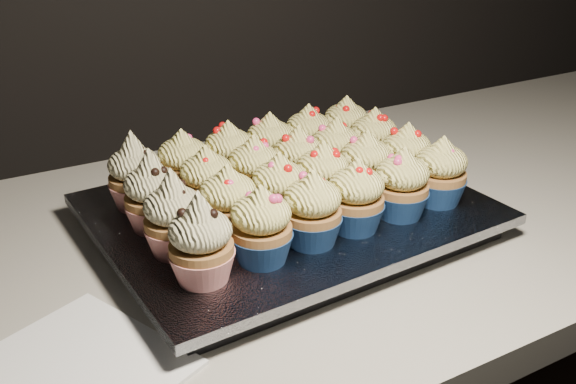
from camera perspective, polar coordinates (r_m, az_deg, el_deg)
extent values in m
cube|color=beige|center=(0.74, -15.13, -7.52)|extent=(2.44, 0.64, 0.04)
cube|color=white|center=(0.59, -19.00, -15.11)|extent=(0.22, 0.22, 0.00)
cube|color=black|center=(0.77, 0.00, -2.61)|extent=(0.42, 0.33, 0.02)
cube|color=silver|center=(0.76, 0.00, -1.49)|extent=(0.45, 0.36, 0.01)
cone|color=red|center=(0.62, -7.60, -6.51)|extent=(0.06, 0.06, 0.03)
ellipsoid|color=beige|center=(0.60, -7.81, -3.43)|extent=(0.06, 0.06, 0.04)
cone|color=beige|center=(0.59, -7.97, -1.03)|extent=(0.03, 0.03, 0.03)
cone|color=navy|center=(0.64, -2.36, -4.94)|extent=(0.06, 0.06, 0.03)
ellipsoid|color=#FFF180|center=(0.62, -2.42, -1.93)|extent=(0.06, 0.06, 0.04)
cone|color=#FFF180|center=(0.61, -2.46, -0.03)|extent=(0.03, 0.03, 0.02)
cone|color=navy|center=(0.67, 2.13, -3.43)|extent=(0.06, 0.06, 0.03)
ellipsoid|color=#FFF180|center=(0.66, 2.18, -0.52)|extent=(0.06, 0.06, 0.04)
cone|color=#FFF180|center=(0.65, 2.22, 1.31)|extent=(0.03, 0.03, 0.02)
cone|color=navy|center=(0.70, 5.97, -2.20)|extent=(0.06, 0.06, 0.03)
ellipsoid|color=#FFF180|center=(0.69, 6.11, 0.61)|extent=(0.06, 0.06, 0.04)
cone|color=#FFF180|center=(0.68, 6.20, 2.37)|extent=(0.03, 0.03, 0.02)
cone|color=navy|center=(0.74, 9.93, -1.02)|extent=(0.06, 0.06, 0.03)
ellipsoid|color=#FFF180|center=(0.72, 10.15, 1.68)|extent=(0.06, 0.06, 0.04)
cone|color=#FFF180|center=(0.72, 10.29, 3.36)|extent=(0.03, 0.03, 0.02)
cone|color=navy|center=(0.78, 13.21, 0.12)|extent=(0.06, 0.06, 0.03)
ellipsoid|color=#FFF180|center=(0.77, 13.49, 2.69)|extent=(0.06, 0.06, 0.04)
cone|color=#FFF180|center=(0.76, 13.66, 4.30)|extent=(0.03, 0.03, 0.02)
cone|color=red|center=(0.67, -9.92, -4.14)|extent=(0.06, 0.06, 0.03)
ellipsoid|color=beige|center=(0.65, -10.17, -1.23)|extent=(0.06, 0.06, 0.04)
cone|color=beige|center=(0.64, -10.36, 1.02)|extent=(0.03, 0.03, 0.03)
cone|color=navy|center=(0.69, -5.22, -2.81)|extent=(0.06, 0.06, 0.03)
ellipsoid|color=#FFF180|center=(0.67, -5.35, 0.05)|extent=(0.06, 0.06, 0.04)
cone|color=#FFF180|center=(0.66, -5.43, 1.84)|extent=(0.03, 0.03, 0.02)
cone|color=navy|center=(0.72, -0.77, -1.58)|extent=(0.06, 0.06, 0.03)
ellipsoid|color=#FFF180|center=(0.70, -0.79, 1.20)|extent=(0.06, 0.06, 0.04)
cone|color=#FFF180|center=(0.69, -0.80, 2.94)|extent=(0.03, 0.03, 0.02)
cone|color=navy|center=(0.75, 3.04, -0.38)|extent=(0.06, 0.06, 0.03)
ellipsoid|color=#FFF180|center=(0.73, 3.11, 2.30)|extent=(0.06, 0.06, 0.04)
cone|color=#FFF180|center=(0.72, 3.15, 3.98)|extent=(0.03, 0.03, 0.02)
cone|color=navy|center=(0.78, 6.83, 0.74)|extent=(0.06, 0.06, 0.03)
ellipsoid|color=#FFF180|center=(0.77, 6.97, 3.31)|extent=(0.06, 0.06, 0.04)
cone|color=#FFF180|center=(0.76, 7.06, 4.92)|extent=(0.03, 0.03, 0.02)
cone|color=navy|center=(0.82, 10.30, 1.54)|extent=(0.06, 0.06, 0.03)
ellipsoid|color=#FFF180|center=(0.80, 10.51, 4.02)|extent=(0.06, 0.06, 0.04)
cone|color=#FFF180|center=(0.79, 10.64, 5.56)|extent=(0.03, 0.03, 0.02)
cone|color=red|center=(0.72, -11.76, -2.05)|extent=(0.06, 0.06, 0.03)
ellipsoid|color=beige|center=(0.70, -12.03, 0.70)|extent=(0.06, 0.06, 0.04)
cone|color=beige|center=(0.69, -12.24, 2.81)|extent=(0.03, 0.03, 0.03)
cone|color=navy|center=(0.74, -7.10, -0.83)|extent=(0.06, 0.06, 0.03)
ellipsoid|color=#FFF180|center=(0.72, -7.26, 1.87)|extent=(0.06, 0.06, 0.04)
cone|color=#FFF180|center=(0.72, -7.36, 3.56)|extent=(0.03, 0.03, 0.02)
cone|color=navy|center=(0.76, -2.98, 0.24)|extent=(0.06, 0.06, 0.03)
ellipsoid|color=#FFF180|center=(0.75, -3.04, 2.87)|extent=(0.06, 0.06, 0.04)
cone|color=#FFF180|center=(0.74, -3.08, 4.51)|extent=(0.03, 0.03, 0.02)
cone|color=navy|center=(0.79, 0.89, 1.21)|extent=(0.06, 0.06, 0.03)
ellipsoid|color=#FFF180|center=(0.78, 0.91, 3.77)|extent=(0.06, 0.06, 0.04)
cone|color=#FFF180|center=(0.77, 0.92, 5.36)|extent=(0.03, 0.03, 0.02)
cone|color=navy|center=(0.82, 4.20, 2.09)|extent=(0.06, 0.06, 0.03)
ellipsoid|color=#FFF180|center=(0.81, 4.29, 4.57)|extent=(0.06, 0.06, 0.04)
cone|color=#FFF180|center=(0.80, 4.34, 6.11)|extent=(0.03, 0.03, 0.02)
cone|color=navy|center=(0.86, 7.51, 3.12)|extent=(0.06, 0.06, 0.03)
ellipsoid|color=#FFF180|center=(0.85, 7.65, 5.49)|extent=(0.06, 0.06, 0.04)
cone|color=#FFF180|center=(0.84, 7.74, 6.96)|extent=(0.03, 0.03, 0.02)
cone|color=red|center=(0.77, -13.25, -0.19)|extent=(0.06, 0.06, 0.03)
ellipsoid|color=beige|center=(0.76, -13.54, 2.41)|extent=(0.06, 0.06, 0.04)
cone|color=beige|center=(0.75, -13.75, 4.38)|extent=(0.03, 0.03, 0.03)
cone|color=navy|center=(0.79, -9.15, 0.85)|extent=(0.06, 0.06, 0.03)
ellipsoid|color=#FFF180|center=(0.78, -9.35, 3.40)|extent=(0.06, 0.06, 0.04)
cone|color=#FFF180|center=(0.77, -9.47, 4.99)|extent=(0.03, 0.03, 0.02)
cone|color=navy|center=(0.81, -5.18, 1.76)|extent=(0.06, 0.06, 0.03)
ellipsoid|color=#FFF180|center=(0.80, -5.29, 4.25)|extent=(0.06, 0.06, 0.04)
cone|color=#FFF180|center=(0.79, -5.36, 5.81)|extent=(0.03, 0.03, 0.02)
cone|color=navy|center=(0.84, -1.58, 2.65)|extent=(0.06, 0.06, 0.03)
ellipsoid|color=#FFF180|center=(0.83, -1.61, 5.08)|extent=(0.06, 0.06, 0.04)
cone|color=#FFF180|center=(0.82, -1.63, 6.59)|extent=(0.03, 0.03, 0.02)
cone|color=navy|center=(0.87, 1.79, 3.50)|extent=(0.06, 0.06, 0.03)
ellipsoid|color=#FFF180|center=(0.86, 1.82, 5.85)|extent=(0.06, 0.06, 0.04)
cone|color=#FFF180|center=(0.85, 1.84, 7.32)|extent=(0.03, 0.03, 0.02)
cone|color=navy|center=(0.91, 5.09, 4.36)|extent=(0.06, 0.06, 0.03)
ellipsoid|color=#FFF180|center=(0.89, 5.18, 6.63)|extent=(0.06, 0.06, 0.04)
cone|color=#FFF180|center=(0.89, 5.24, 8.03)|extent=(0.03, 0.03, 0.02)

